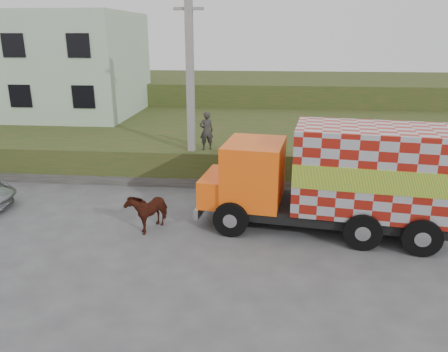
# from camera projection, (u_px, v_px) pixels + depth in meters

# --- Properties ---
(ground) EXTENTS (120.00, 120.00, 0.00)m
(ground) POSITION_uv_depth(u_px,v_px,m) (199.00, 228.00, 14.77)
(ground) COLOR #474749
(ground) RESTS_ON ground
(embankment) EXTENTS (40.00, 12.00, 1.50)m
(embankment) POSITION_uv_depth(u_px,v_px,m) (227.00, 139.00, 24.00)
(embankment) COLOR #284517
(embankment) RESTS_ON ground
(embankment_far) EXTENTS (40.00, 12.00, 3.00)m
(embankment_far) POSITION_uv_depth(u_px,v_px,m) (240.00, 96.00, 35.12)
(embankment_far) COLOR #284517
(embankment_far) RESTS_ON ground
(retaining_strip) EXTENTS (16.00, 0.50, 0.40)m
(retaining_strip) POSITION_uv_depth(u_px,v_px,m) (168.00, 181.00, 18.87)
(retaining_strip) COLOR #595651
(retaining_strip) RESTS_ON ground
(building) EXTENTS (10.00, 8.00, 6.00)m
(building) POSITION_uv_depth(u_px,v_px,m) (53.00, 64.00, 26.70)
(building) COLOR #A8C1A4
(building) RESTS_ON embankment
(utility_pole) EXTENTS (1.20, 0.30, 8.00)m
(utility_pole) POSITION_uv_depth(u_px,v_px,m) (190.00, 90.00, 17.95)
(utility_pole) COLOR gray
(utility_pole) RESTS_ON ground
(cargo_truck) EXTENTS (8.23, 3.66, 3.55)m
(cargo_truck) POSITION_uv_depth(u_px,v_px,m) (336.00, 178.00, 14.12)
(cargo_truck) COLOR black
(cargo_truck) RESTS_ON ground
(cow) EXTENTS (1.31, 1.75, 1.34)m
(cow) POSITION_uv_depth(u_px,v_px,m) (148.00, 209.00, 14.60)
(cow) COLOR #36160D
(cow) RESTS_ON ground
(pedestrian) EXTENTS (0.70, 0.58, 1.64)m
(pedestrian) POSITION_uv_depth(u_px,v_px,m) (207.00, 131.00, 18.63)
(pedestrian) COLOR #2E2B29
(pedestrian) RESTS_ON embankment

